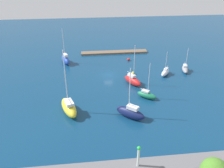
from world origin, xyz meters
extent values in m
plane|color=navy|center=(0.00, 0.00, 0.00)|extent=(160.00, 160.00, 0.00)
cube|color=brown|center=(-3.84, -17.99, 0.30)|extent=(23.43, 2.85, 0.59)
cylinder|color=silver|center=(-0.87, 35.37, 2.97)|extent=(0.36, 0.36, 3.20)
sphere|color=green|center=(-0.87, 35.37, 4.82)|extent=(0.56, 0.56, 0.56)
ellipsoid|color=#19724C|center=(-7.67, 13.87, 0.77)|extent=(4.80, 4.34, 1.55)
cube|color=silver|center=(-7.37, 13.63, 1.76)|extent=(1.99, 1.88, 0.43)
cylinder|color=silver|center=(-7.86, 14.02, 5.29)|extent=(0.12, 0.12, 7.49)
cylinder|color=silver|center=(-7.11, 13.42, 2.12)|extent=(1.55, 1.28, 0.09)
ellipsoid|color=gray|center=(-22.65, 0.24, 0.75)|extent=(2.84, 5.33, 1.49)
cube|color=silver|center=(-22.75, -0.15, 1.73)|extent=(1.39, 2.02, 0.46)
cylinder|color=silver|center=(-22.58, 0.49, 4.42)|extent=(0.12, 0.12, 5.85)
cylinder|color=silver|center=(-22.86, -0.58, 2.11)|extent=(0.66, 2.16, 0.10)
ellipsoid|color=#2347B2|center=(12.82, -10.28, 1.24)|extent=(3.77, 6.51, 2.49)
cube|color=silver|center=(12.66, -9.81, 2.87)|extent=(1.78, 2.49, 0.77)
cylinder|color=silver|center=(12.92, -10.58, 6.85)|extent=(0.15, 0.15, 8.73)
cylinder|color=silver|center=(12.51, -9.37, 3.41)|extent=(0.93, 2.45, 0.12)
ellipsoid|color=red|center=(-5.72, 6.54, 1.04)|extent=(4.62, 6.25, 2.08)
cube|color=silver|center=(-5.48, 6.11, 2.39)|extent=(2.06, 2.47, 0.61)
cylinder|color=silver|center=(-5.87, 6.80, 6.45)|extent=(0.15, 0.15, 8.74)
cylinder|color=silver|center=(-5.22, 5.64, 2.85)|extent=(1.39, 2.38, 0.12)
ellipsoid|color=yellow|center=(10.29, 17.97, 1.27)|extent=(4.79, 7.86, 2.54)
cube|color=silver|center=(10.09, 18.54, 2.86)|extent=(2.29, 3.03, 0.64)
cylinder|color=silver|center=(10.41, 17.62, 8.27)|extent=(0.18, 0.18, 11.46)
cylinder|color=silver|center=(9.97, 18.89, 3.33)|extent=(1.02, 2.58, 0.14)
ellipsoid|color=white|center=(-16.07, 1.95, 0.78)|extent=(4.05, 4.70, 1.56)
cube|color=silver|center=(-16.29, 1.65, 1.76)|extent=(1.74, 1.91, 0.40)
cylinder|color=silver|center=(-15.92, 2.15, 4.33)|extent=(0.11, 0.11, 5.54)
cylinder|color=silver|center=(-16.63, 1.20, 2.10)|extent=(1.49, 1.94, 0.09)
ellipsoid|color=#141E4C|center=(-2.34, 21.20, 1.13)|extent=(6.28, 5.69, 2.26)
cube|color=silver|center=(-2.74, 21.54, 2.63)|extent=(2.56, 2.41, 0.74)
cylinder|color=silver|center=(-2.09, 21.00, 6.67)|extent=(0.16, 0.16, 8.81)
cylinder|color=silver|center=(-2.98, 21.74, 3.15)|extent=(1.87, 1.58, 0.12)
sphere|color=red|center=(-7.62, -10.21, 0.44)|extent=(0.88, 0.88, 0.88)
sphere|color=yellow|center=(-7.02, 0.47, 0.43)|extent=(0.86, 0.86, 0.86)
camera|label=1|loc=(5.89, 60.27, 28.49)|focal=37.35mm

